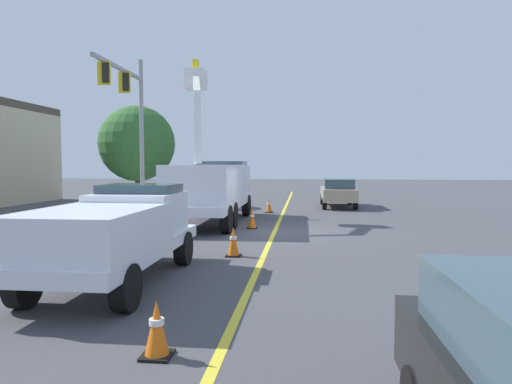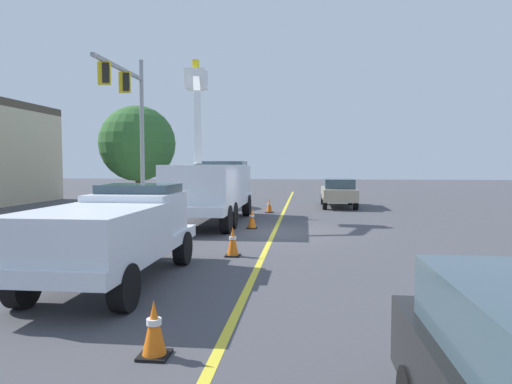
% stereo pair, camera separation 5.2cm
% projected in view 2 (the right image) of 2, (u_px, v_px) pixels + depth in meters
% --- Properties ---
extents(ground, '(120.00, 120.00, 0.00)m').
position_uv_depth(ground, '(274.00, 232.00, 16.93)').
color(ground, '#47474C').
extents(sidewalk_far_side, '(60.01, 3.75, 0.12)m').
position_uv_depth(sidewalk_far_side, '(60.00, 227.00, 17.87)').
color(sidewalk_far_side, '#9E9E99').
rests_on(sidewalk_far_side, ground).
extents(lane_centre_stripe, '(50.00, 0.29, 0.01)m').
position_uv_depth(lane_centre_stripe, '(274.00, 232.00, 16.93)').
color(lane_centre_stripe, yellow).
rests_on(lane_centre_stripe, ground).
extents(utility_bucket_truck, '(8.21, 2.85, 7.39)m').
position_uv_depth(utility_bucket_truck, '(212.00, 186.00, 19.66)').
color(utility_bucket_truck, white).
rests_on(utility_bucket_truck, ground).
extents(service_pickup_truck, '(5.61, 2.20, 2.06)m').
position_uv_depth(service_pickup_truck, '(115.00, 231.00, 9.66)').
color(service_pickup_truck, white).
rests_on(service_pickup_truck, ground).
extents(passing_minivan, '(4.80, 1.96, 1.69)m').
position_uv_depth(passing_minivan, '(338.00, 191.00, 26.94)').
color(passing_minivan, tan).
rests_on(passing_minivan, ground).
extents(traffic_cone_leading, '(0.40, 0.40, 0.76)m').
position_uv_depth(traffic_cone_leading, '(154.00, 329.00, 5.97)').
color(traffic_cone_leading, black).
rests_on(traffic_cone_leading, ground).
extents(traffic_cone_mid_front, '(0.40, 0.40, 0.82)m').
position_uv_depth(traffic_cone_mid_front, '(233.00, 242.00, 12.50)').
color(traffic_cone_mid_front, black).
rests_on(traffic_cone_mid_front, ground).
extents(traffic_cone_mid_rear, '(0.40, 0.40, 0.81)m').
position_uv_depth(traffic_cone_mid_rear, '(252.00, 219.00, 17.88)').
color(traffic_cone_mid_rear, black).
rests_on(traffic_cone_mid_rear, ground).
extents(traffic_cone_trailing, '(0.40, 0.40, 0.75)m').
position_uv_depth(traffic_cone_trailing, '(269.00, 206.00, 23.79)').
color(traffic_cone_trailing, black).
rests_on(traffic_cone_trailing, ground).
extents(traffic_signal_mast, '(5.60, 0.57, 8.01)m').
position_uv_depth(traffic_signal_mast, '(131.00, 108.00, 22.35)').
color(traffic_signal_mast, gray).
rests_on(traffic_signal_mast, ground).
extents(street_tree_right, '(4.69, 4.69, 6.18)m').
position_uv_depth(street_tree_right, '(137.00, 144.00, 28.13)').
color(street_tree_right, brown).
rests_on(street_tree_right, ground).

